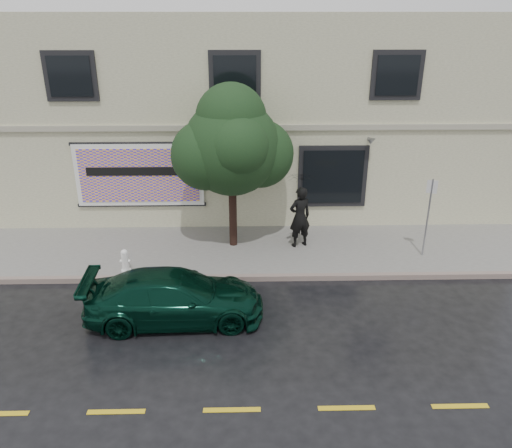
{
  "coord_description": "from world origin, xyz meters",
  "views": [
    {
      "loc": [
        0.3,
        -10.87,
        7.01
      ],
      "look_at": [
        0.59,
        2.2,
        1.43
      ],
      "focal_mm": 35.0,
      "sensor_mm": 36.0,
      "label": 1
    }
  ],
  "objects_px": {
    "pedestrian": "(300,217)",
    "car": "(175,297)",
    "street_tree": "(232,148)",
    "fire_hydrant": "(125,261)"
  },
  "relations": [
    {
      "from": "car",
      "to": "pedestrian",
      "type": "relative_size",
      "value": 2.19
    },
    {
      "from": "pedestrian",
      "to": "street_tree",
      "type": "relative_size",
      "value": 0.43
    },
    {
      "from": "street_tree",
      "to": "fire_hydrant",
      "type": "height_order",
      "value": "street_tree"
    },
    {
      "from": "street_tree",
      "to": "car",
      "type": "bearing_deg",
      "value": -108.81
    },
    {
      "from": "pedestrian",
      "to": "street_tree",
      "type": "bearing_deg",
      "value": -24.45
    },
    {
      "from": "car",
      "to": "fire_hydrant",
      "type": "height_order",
      "value": "car"
    },
    {
      "from": "street_tree",
      "to": "fire_hydrant",
      "type": "distance_m",
      "value": 4.5
    },
    {
      "from": "pedestrian",
      "to": "car",
      "type": "bearing_deg",
      "value": 27.43
    },
    {
      "from": "pedestrian",
      "to": "street_tree",
      "type": "xyz_separation_m",
      "value": [
        -2.08,
        0.14,
        2.18
      ]
    },
    {
      "from": "car",
      "to": "fire_hydrant",
      "type": "bearing_deg",
      "value": 35.0
    }
  ]
}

